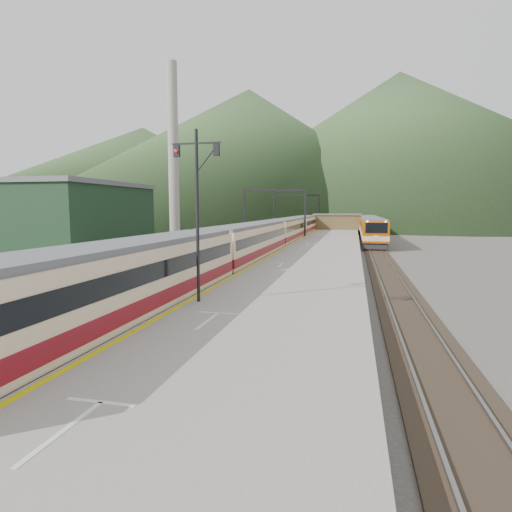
# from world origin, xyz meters

# --- Properties ---
(track_main) EXTENTS (2.60, 200.00, 0.23)m
(track_main) POSITION_xyz_m (0.00, 40.00, 0.07)
(track_main) COLOR black
(track_main) RESTS_ON ground
(track_far) EXTENTS (2.60, 200.00, 0.23)m
(track_far) POSITION_xyz_m (-5.00, 40.00, 0.07)
(track_far) COLOR black
(track_far) RESTS_ON ground
(track_second) EXTENTS (2.60, 200.00, 0.23)m
(track_second) POSITION_xyz_m (11.50, 40.00, 0.07)
(track_second) COLOR black
(track_second) RESTS_ON ground
(platform) EXTENTS (8.00, 100.00, 1.00)m
(platform) POSITION_xyz_m (5.60, 38.00, 0.50)
(platform) COLOR gray
(platform) RESTS_ON ground
(gantry_near) EXTENTS (9.55, 0.25, 8.00)m
(gantry_near) POSITION_xyz_m (-2.85, 55.00, 5.59)
(gantry_near) COLOR black
(gantry_near) RESTS_ON ground
(gantry_far) EXTENTS (9.55, 0.25, 8.00)m
(gantry_far) POSITION_xyz_m (-2.85, 80.00, 5.59)
(gantry_far) COLOR black
(gantry_far) RESTS_ON ground
(warehouse) EXTENTS (14.50, 20.50, 8.60)m
(warehouse) POSITION_xyz_m (-28.00, 42.00, 4.32)
(warehouse) COLOR #18331D
(warehouse) RESTS_ON ground
(smokestack) EXTENTS (1.80, 1.80, 30.00)m
(smokestack) POSITION_xyz_m (-22.00, 62.00, 15.00)
(smokestack) COLOR #9E998E
(smokestack) RESTS_ON ground
(station_shed) EXTENTS (9.40, 4.40, 3.10)m
(station_shed) POSITION_xyz_m (5.60, 78.00, 2.57)
(station_shed) COLOR brown
(station_shed) RESTS_ON platform
(hill_a) EXTENTS (180.00, 180.00, 60.00)m
(hill_a) POSITION_xyz_m (-40.00, 190.00, 30.00)
(hill_a) COLOR #284822
(hill_a) RESTS_ON ground
(hill_b) EXTENTS (220.00, 220.00, 75.00)m
(hill_b) POSITION_xyz_m (30.00, 230.00, 37.50)
(hill_b) COLOR #284822
(hill_b) RESTS_ON ground
(hill_d) EXTENTS (200.00, 200.00, 55.00)m
(hill_d) POSITION_xyz_m (-120.00, 240.00, 27.50)
(hill_d) COLOR #284822
(hill_d) RESTS_ON ground
(main_train) EXTENTS (3.05, 83.60, 3.73)m
(main_train) POSITION_xyz_m (0.00, 38.34, 2.09)
(main_train) COLOR beige
(main_train) RESTS_ON track_main
(second_train) EXTENTS (3.07, 41.75, 3.74)m
(second_train) POSITION_xyz_m (11.50, 64.80, 2.10)
(second_train) COLOR #AB4A00
(second_train) RESTS_ON track_second
(signal_mast) EXTENTS (2.20, 0.20, 7.45)m
(signal_mast) POSITION_xyz_m (2.31, 9.03, 5.52)
(signal_mast) COLOR black
(signal_mast) RESTS_ON platform
(short_signal_b) EXTENTS (0.22, 0.16, 2.27)m
(short_signal_b) POSITION_xyz_m (-2.62, 33.47, 1.46)
(short_signal_b) COLOR black
(short_signal_b) RESTS_ON ground
(short_signal_c) EXTENTS (0.23, 0.17, 2.27)m
(short_signal_c) POSITION_xyz_m (-7.71, 15.86, 1.46)
(short_signal_c) COLOR black
(short_signal_c) RESTS_ON ground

